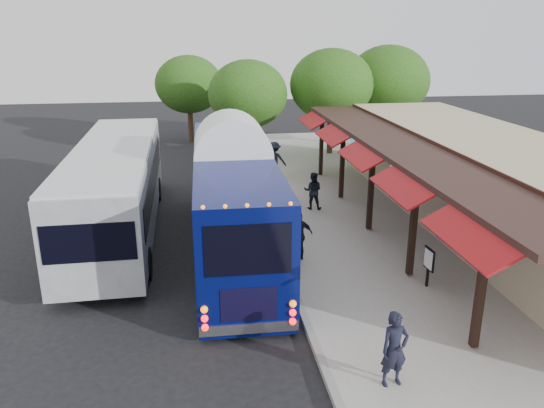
{
  "coord_description": "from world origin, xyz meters",
  "views": [
    {
      "loc": [
        -2.65,
        -14.26,
        7.51
      ],
      "look_at": [
        -0.15,
        2.78,
        1.8
      ],
      "focal_mm": 35.0,
      "sensor_mm": 36.0,
      "label": 1
    }
  ],
  "objects_px": {
    "ped_a": "(394,349)",
    "ped_b": "(313,191)",
    "coach_bus": "(233,195)",
    "ped_d": "(274,160)",
    "city_bus": "(116,185)",
    "ped_c": "(299,235)",
    "sign_board": "(429,261)"
  },
  "relations": [
    {
      "from": "ped_a",
      "to": "ped_b",
      "type": "relative_size",
      "value": 1.07
    },
    {
      "from": "coach_bus",
      "to": "ped_d",
      "type": "relative_size",
      "value": 6.42
    },
    {
      "from": "city_bus",
      "to": "coach_bus",
      "type": "bearing_deg",
      "value": -31.2
    },
    {
      "from": "ped_c",
      "to": "ped_d",
      "type": "xyz_separation_m",
      "value": [
        0.73,
        10.29,
        0.09
      ]
    },
    {
      "from": "sign_board",
      "to": "ped_b",
      "type": "bearing_deg",
      "value": 99.44
    },
    {
      "from": "coach_bus",
      "to": "sign_board",
      "type": "xyz_separation_m",
      "value": [
        5.48,
        -3.95,
        -1.08
      ]
    },
    {
      "from": "coach_bus",
      "to": "sign_board",
      "type": "height_order",
      "value": "coach_bus"
    },
    {
      "from": "ped_b",
      "to": "sign_board",
      "type": "relative_size",
      "value": 1.31
    },
    {
      "from": "ped_b",
      "to": "city_bus",
      "type": "bearing_deg",
      "value": 25.57
    },
    {
      "from": "city_bus",
      "to": "ped_b",
      "type": "relative_size",
      "value": 7.87
    },
    {
      "from": "sign_board",
      "to": "ped_c",
      "type": "bearing_deg",
      "value": 139.72
    },
    {
      "from": "ped_b",
      "to": "ped_c",
      "type": "bearing_deg",
      "value": 89.62
    },
    {
      "from": "coach_bus",
      "to": "ped_c",
      "type": "xyz_separation_m",
      "value": [
        2.05,
        -1.44,
        -1.06
      ]
    },
    {
      "from": "ped_c",
      "to": "ped_d",
      "type": "relative_size",
      "value": 0.9
    },
    {
      "from": "coach_bus",
      "to": "ped_c",
      "type": "distance_m",
      "value": 2.72
    },
    {
      "from": "ped_c",
      "to": "sign_board",
      "type": "height_order",
      "value": "ped_c"
    },
    {
      "from": "city_bus",
      "to": "ped_c",
      "type": "height_order",
      "value": "city_bus"
    },
    {
      "from": "ped_c",
      "to": "city_bus",
      "type": "bearing_deg",
      "value": -46.81
    },
    {
      "from": "ped_b",
      "to": "sign_board",
      "type": "distance_m",
      "value": 7.8
    },
    {
      "from": "ped_b",
      "to": "coach_bus",
      "type": "bearing_deg",
      "value": 62.03
    },
    {
      "from": "ped_a",
      "to": "ped_c",
      "type": "height_order",
      "value": "ped_a"
    },
    {
      "from": "ped_a",
      "to": "ped_d",
      "type": "xyz_separation_m",
      "value": [
        -0.02,
        17.05,
        0.08
      ]
    },
    {
      "from": "ped_b",
      "to": "sign_board",
      "type": "height_order",
      "value": "ped_b"
    },
    {
      "from": "coach_bus",
      "to": "ped_d",
      "type": "height_order",
      "value": "coach_bus"
    },
    {
      "from": "ped_d",
      "to": "coach_bus",
      "type": "bearing_deg",
      "value": 83.18
    },
    {
      "from": "ped_d",
      "to": "ped_c",
      "type": "bearing_deg",
      "value": 96.56
    },
    {
      "from": "ped_b",
      "to": "ped_d",
      "type": "relative_size",
      "value": 0.86
    },
    {
      "from": "coach_bus",
      "to": "ped_d",
      "type": "distance_m",
      "value": 9.33
    },
    {
      "from": "ped_a",
      "to": "sign_board",
      "type": "distance_m",
      "value": 5.02
    },
    {
      "from": "coach_bus",
      "to": "ped_b",
      "type": "distance_m",
      "value": 5.28
    },
    {
      "from": "ped_d",
      "to": "ped_b",
      "type": "bearing_deg",
      "value": 110.17
    },
    {
      "from": "city_bus",
      "to": "ped_a",
      "type": "height_order",
      "value": "city_bus"
    }
  ]
}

